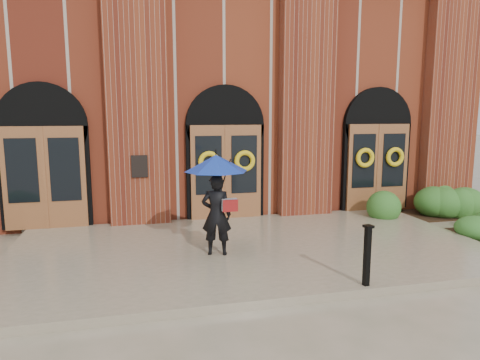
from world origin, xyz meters
name	(u,v)px	position (x,y,z in m)	size (l,w,h in m)	color
ground	(252,255)	(0.00, 0.00, 0.00)	(90.00, 90.00, 0.00)	tan
landing	(251,249)	(0.00, 0.15, 0.07)	(10.00, 5.30, 0.15)	gray
church_building	(195,99)	(0.00, 8.78, 3.50)	(16.20, 12.53, 7.00)	maroon
man_with_umbrella	(216,185)	(-0.80, -0.22, 1.55)	(1.54, 1.54, 2.01)	black
metal_post	(367,254)	(1.30, -2.35, 0.68)	(0.15, 0.15, 1.02)	black
hedge_wall_right	(407,203)	(5.20, 2.20, 0.41)	(3.21, 1.29, 0.82)	#2E6022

